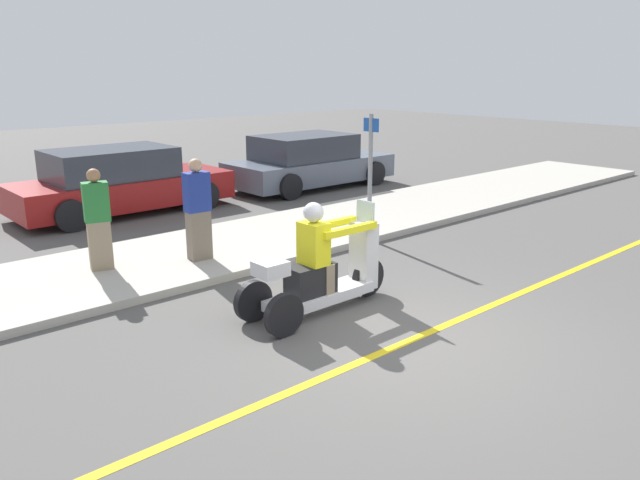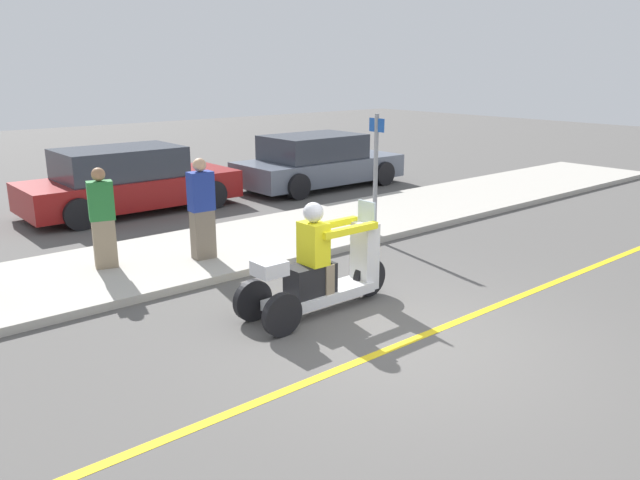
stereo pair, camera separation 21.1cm
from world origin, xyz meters
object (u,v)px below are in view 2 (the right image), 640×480
object	(u,v)px
motorcycle_trike	(321,273)
street_sign	(376,170)
spectator_far_back	(202,211)
spectator_near_curb	(103,220)
parked_car_lot_center	(318,162)
parked_car_lot_right	(128,181)

from	to	relation	value
motorcycle_trike	street_sign	bearing A→B (deg)	34.15
motorcycle_trike	spectator_far_back	world-z (taller)	spectator_far_back
spectator_far_back	spectator_near_curb	xyz separation A→B (m)	(-1.40, 0.55, -0.04)
motorcycle_trike	spectator_near_curb	size ratio (longest dim) A/B	1.48
motorcycle_trike	spectator_near_curb	distance (m)	3.67
spectator_near_curb	street_sign	world-z (taller)	street_sign
spectator_near_curb	parked_car_lot_center	xyz separation A→B (m)	(7.18, 3.50, -0.20)
motorcycle_trike	parked_car_lot_center	distance (m)	8.80
spectator_far_back	parked_car_lot_center	world-z (taller)	spectator_far_back
spectator_far_back	street_sign	size ratio (longest dim) A/B	0.74
motorcycle_trike	spectator_far_back	bearing A→B (deg)	93.67
street_sign	parked_car_lot_right	bearing A→B (deg)	115.79
spectator_far_back	street_sign	xyz separation A→B (m)	(3.20, -0.70, 0.41)
parked_car_lot_center	spectator_far_back	bearing A→B (deg)	-144.96
spectator_far_back	street_sign	world-z (taller)	street_sign
parked_car_lot_right	parked_car_lot_center	distance (m)	5.10
parked_car_lot_right	parked_car_lot_center	xyz separation A→B (m)	(5.08, -0.44, -0.01)
motorcycle_trike	parked_car_lot_right	xyz separation A→B (m)	(0.52, 7.24, 0.15)
spectator_near_curb	motorcycle_trike	bearing A→B (deg)	-64.41
spectator_near_curb	street_sign	distance (m)	4.79
motorcycle_trike	spectator_far_back	xyz separation A→B (m)	(-0.18, 2.75, 0.37)
spectator_far_back	parked_car_lot_right	size ratio (longest dim) A/B	0.35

